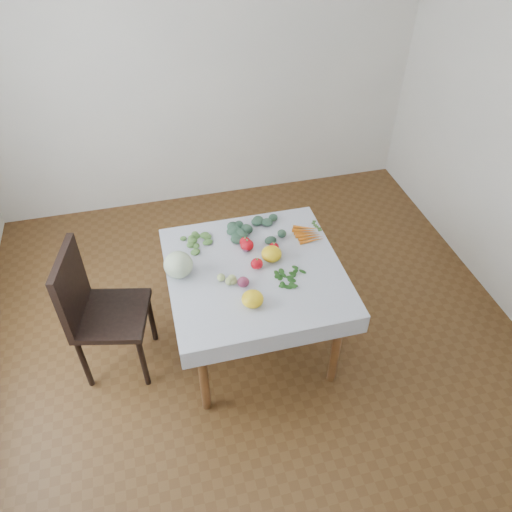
# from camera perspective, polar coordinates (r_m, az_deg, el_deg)

# --- Properties ---
(ground) EXTENTS (4.00, 4.00, 0.00)m
(ground) POSITION_cam_1_polar(r_m,az_deg,el_deg) (3.80, -0.13, -9.82)
(ground) COLOR brown
(back_wall) EXTENTS (4.00, 0.04, 2.70)m
(back_wall) POSITION_cam_1_polar(r_m,az_deg,el_deg) (4.62, -6.60, 20.96)
(back_wall) COLOR silver
(back_wall) RESTS_ON ground
(table) EXTENTS (1.00, 1.00, 0.75)m
(table) POSITION_cam_1_polar(r_m,az_deg,el_deg) (3.31, -0.15, -2.79)
(table) COLOR brown
(table) RESTS_ON ground
(tablecloth) EXTENTS (1.12, 1.12, 0.01)m
(tablecloth) POSITION_cam_1_polar(r_m,az_deg,el_deg) (3.24, -0.15, -1.54)
(tablecloth) COLOR white
(tablecloth) RESTS_ON table
(chair) EXTENTS (0.55, 0.55, 1.01)m
(chair) POSITION_cam_1_polar(r_m,az_deg,el_deg) (3.41, -17.92, -5.49)
(chair) COLOR black
(chair) RESTS_ON ground
(cabbage) EXTENTS (0.22, 0.22, 0.17)m
(cabbage) POSITION_cam_1_polar(r_m,az_deg,el_deg) (3.18, -8.88, -1.00)
(cabbage) COLOR silver
(cabbage) RESTS_ON tablecloth
(tomato_a) EXTENTS (0.09, 0.09, 0.06)m
(tomato_a) POSITION_cam_1_polar(r_m,az_deg,el_deg) (3.35, 2.06, 1.02)
(tomato_a) COLOR red
(tomato_a) RESTS_ON tablecloth
(tomato_b) EXTENTS (0.09, 0.09, 0.06)m
(tomato_b) POSITION_cam_1_polar(r_m,az_deg,el_deg) (3.39, -1.26, 1.62)
(tomato_b) COLOR red
(tomato_b) RESTS_ON tablecloth
(tomato_c) EXTENTS (0.12, 0.12, 0.08)m
(tomato_c) POSITION_cam_1_polar(r_m,az_deg,el_deg) (3.35, -1.03, 1.26)
(tomato_c) COLOR red
(tomato_c) RESTS_ON tablecloth
(tomato_d) EXTENTS (0.09, 0.09, 0.07)m
(tomato_d) POSITION_cam_1_polar(r_m,az_deg,el_deg) (3.22, 0.09, -0.89)
(tomato_d) COLOR red
(tomato_d) RESTS_ON tablecloth
(heirloom_back) EXTENTS (0.15, 0.15, 0.09)m
(heirloom_back) POSITION_cam_1_polar(r_m,az_deg,el_deg) (3.28, 1.78, 0.25)
(heirloom_back) COLOR yellow
(heirloom_back) RESTS_ON tablecloth
(heirloom_front) EXTENTS (0.16, 0.16, 0.09)m
(heirloom_front) POSITION_cam_1_polar(r_m,az_deg,el_deg) (2.99, -0.40, -4.92)
(heirloom_front) COLOR yellow
(heirloom_front) RESTS_ON tablecloth
(onion_a) EXTENTS (0.08, 0.08, 0.06)m
(onion_a) POSITION_cam_1_polar(r_m,az_deg,el_deg) (3.35, -1.06, 1.06)
(onion_a) COLOR #51172E
(onion_a) RESTS_ON tablecloth
(onion_b) EXTENTS (0.09, 0.09, 0.06)m
(onion_b) POSITION_cam_1_polar(r_m,az_deg,el_deg) (3.11, -1.47, -3.00)
(onion_b) COLOR #51172E
(onion_b) RESTS_ON tablecloth
(tomatillo_cluster) EXTENTS (0.10, 0.12, 0.04)m
(tomatillo_cluster) POSITION_cam_1_polar(r_m,az_deg,el_deg) (3.15, -3.01, -2.46)
(tomatillo_cluster) COLOR #B8D078
(tomatillo_cluster) RESTS_ON tablecloth
(carrot_bunch) EXTENTS (0.18, 0.21, 0.03)m
(carrot_bunch) POSITION_cam_1_polar(r_m,az_deg,el_deg) (3.50, 5.95, 2.50)
(carrot_bunch) COLOR #CA6816
(carrot_bunch) RESTS_ON tablecloth
(kale_bunch) EXTENTS (0.35, 0.28, 0.04)m
(kale_bunch) POSITION_cam_1_polar(r_m,az_deg,el_deg) (3.50, 0.02, 2.91)
(kale_bunch) COLOR #345542
(kale_bunch) RESTS_ON tablecloth
(basil_bunch) EXTENTS (0.21, 0.18, 0.01)m
(basil_bunch) POSITION_cam_1_polar(r_m,az_deg,el_deg) (3.19, 3.83, -2.34)
(basil_bunch) COLOR #29571B
(basil_bunch) RESTS_ON tablecloth
(dill_bunch) EXTENTS (0.23, 0.23, 0.03)m
(dill_bunch) POSITION_cam_1_polar(r_m,az_deg,el_deg) (3.44, -7.09, 1.51)
(dill_bunch) COLOR #4E7D39
(dill_bunch) RESTS_ON tablecloth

